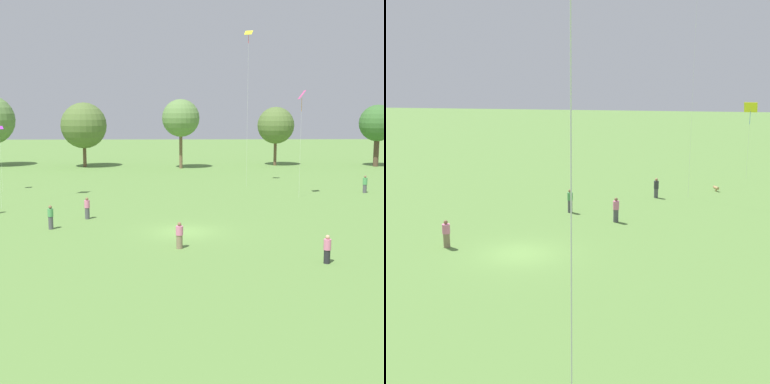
# 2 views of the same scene
# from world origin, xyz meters

# --- Properties ---
(ground_plane) EXTENTS (240.00, 240.00, 0.00)m
(ground_plane) POSITION_xyz_m (0.00, 0.00, 0.00)
(ground_plane) COLOR #5B843D
(tree_1) EXTENTS (6.77, 6.77, 9.58)m
(tree_1) POSITION_xyz_m (-14.52, 43.46, 6.18)
(tree_1) COLOR brown
(tree_1) RESTS_ON ground_plane
(tree_2) EXTENTS (5.43, 5.43, 10.03)m
(tree_2) POSITION_xyz_m (-0.15, 41.28, 7.28)
(tree_2) COLOR brown
(tree_2) RESTS_ON ground_plane
(tree_3) EXTENTS (5.60, 5.60, 8.94)m
(tree_3) POSITION_xyz_m (14.37, 45.22, 6.12)
(tree_3) COLOR brown
(tree_3) RESTS_ON ground_plane
(tree_4) EXTENTS (5.44, 5.44, 9.26)m
(tree_4) POSITION_xyz_m (29.37, 43.37, 6.46)
(tree_4) COLOR brown
(tree_4) RESTS_ON ground_plane
(person_0) EXTENTS (0.49, 0.49, 1.72)m
(person_0) POSITION_xyz_m (-7.57, 4.60, 0.85)
(person_0) COLOR #4C4C51
(person_0) RESTS_ON ground_plane
(person_1) EXTENTS (0.60, 0.60, 1.79)m
(person_1) POSITION_xyz_m (18.72, 17.38, 0.88)
(person_1) COLOR #4C4C51
(person_1) RESTS_ON ground_plane
(person_2) EXTENTS (0.54, 0.54, 1.73)m
(person_2) POSITION_xyz_m (-9.56, 1.01, 0.86)
(person_2) COLOR #4C4C51
(person_2) RESTS_ON ground_plane
(person_4) EXTENTS (0.57, 0.57, 1.62)m
(person_4) POSITION_xyz_m (7.82, -8.00, 0.79)
(person_4) COLOR #232328
(person_4) RESTS_ON ground_plane
(person_5) EXTENTS (0.45, 0.45, 1.65)m
(person_5) POSITION_xyz_m (-0.37, -4.58, 0.80)
(person_5) COLOR #847056
(person_5) RESTS_ON ground_plane
(kite_0) EXTENTS (0.66, 1.03, 10.29)m
(kite_0) POSITION_xyz_m (11.26, 14.46, 9.56)
(kite_0) COLOR #E54C99
(kite_0) RESTS_ON ground_plane
(kite_2) EXTENTS (1.01, 0.93, 16.91)m
(kite_2) POSITION_xyz_m (7.12, 22.51, 15.61)
(kite_2) COLOR yellow
(kite_2) RESTS_ON ground_plane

